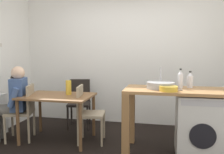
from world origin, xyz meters
TOP-DOWN VIEW (x-y plane):
  - wall_back at (0.00, 1.75)m, footprint 4.60×0.10m
  - dining_table at (-0.91, 0.52)m, footprint 1.10×0.76m
  - chair_person_seat at (-1.46, 0.44)m, footprint 0.50×0.50m
  - chair_opposite at (-0.44, 0.55)m, footprint 0.46×0.46m
  - chair_spare_by_wall at (-0.83, 1.29)m, footprint 0.47×0.47m
  - seated_person at (-1.62, 0.39)m, footprint 0.56×0.54m
  - kitchen_counter at (0.74, 0.39)m, footprint 1.50×0.68m
  - washing_machine at (1.22, 0.39)m, footprint 0.60×0.61m
  - sink_basin at (0.69, 0.39)m, footprint 0.38×0.38m
  - tap at (0.69, 0.57)m, footprint 0.02×0.02m
  - bottle_tall_green at (0.96, 0.47)m, footprint 0.07×0.07m
  - bottle_squat_brown at (1.10, 0.56)m, footprint 0.08×0.08m
  - mixing_bowl at (0.80, 0.19)m, footprint 0.24×0.24m
  - vase at (-0.76, 0.62)m, footprint 0.09×0.09m
  - scissors at (0.90, 0.29)m, footprint 0.15×0.06m

SIDE VIEW (x-z plane):
  - washing_machine at x=1.22m, z-range 0.00..0.86m
  - chair_person_seat at x=-1.46m, z-range 0.06..0.96m
  - chair_opposite at x=-0.44m, z-range 0.06..0.96m
  - chair_spare_by_wall at x=-0.83m, z-range 0.06..0.96m
  - dining_table at x=-0.91m, z-range 0.27..1.01m
  - seated_person at x=-1.62m, z-range 0.07..1.27m
  - kitchen_counter at x=0.74m, z-range 0.30..1.22m
  - vase at x=-0.76m, z-range 0.74..0.97m
  - scissors at x=0.90m, z-range 0.92..0.93m
  - mixing_bowl at x=0.80m, z-range 0.92..0.99m
  - sink_basin at x=0.69m, z-range 0.92..1.01m
  - bottle_squat_brown at x=1.10m, z-range 0.91..1.15m
  - bottle_tall_green at x=0.96m, z-range 0.91..1.18m
  - tap at x=0.69m, z-range 0.92..1.20m
  - wall_back at x=0.00m, z-range 0.00..2.70m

